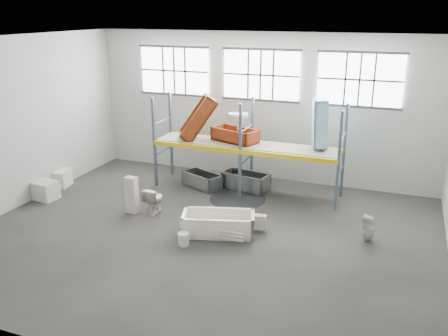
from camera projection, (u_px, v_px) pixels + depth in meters
The scene contains 33 objects.
floor at pixel (204, 236), 12.73m from camera, with size 12.00×10.00×0.10m, color #49453F.
ceiling at pixel (201, 38), 11.12m from camera, with size 12.00×10.00×0.10m, color silver.
wall_back at pixel (261, 107), 16.40m from camera, with size 12.00×0.10×5.00m, color beige.
wall_front at pixel (74, 225), 7.45m from camera, with size 12.00×0.10×5.00m, color beige.
wall_left at pixel (12, 124), 13.97m from camera, with size 0.10×10.00×5.00m, color #A6A499.
window_left at pixel (175, 71), 17.04m from camera, with size 2.60×0.04×1.60m, color white.
window_mid at pixel (261, 75), 15.95m from camera, with size 2.60×0.04×1.60m, color white.
window_right at pixel (360, 80), 14.87m from camera, with size 2.60×0.04×1.60m, color white.
rack_upright_la at pixel (154, 142), 15.82m from camera, with size 0.08×0.08×3.00m, color slate.
rack_upright_lb at pixel (171, 134), 16.89m from camera, with size 0.08×0.08×3.00m, color slate.
rack_upright_ma at pixel (240, 152), 14.81m from camera, with size 0.08×0.08×3.00m, color slate.
rack_upright_mb at pixel (252, 142), 15.87m from camera, with size 0.08×0.08×3.00m, color slate.
rack_upright_ra at pixel (339, 162), 13.79m from camera, with size 0.08×0.08×3.00m, color slate.
rack_upright_rb at pixel (344, 151), 14.85m from camera, with size 0.08×0.08×3.00m, color slate.
rack_beam_front at pixel (240, 152), 14.81m from camera, with size 6.00×0.10×0.14m, color yellow.
rack_beam_back at pixel (252, 142), 15.87m from camera, with size 6.00×0.10×0.14m, color yellow.
shelf_deck at pixel (246, 144), 15.31m from camera, with size 5.90×1.10×0.03m, color gray.
wet_patch at pixel (238, 199), 15.10m from camera, with size 1.80×1.80×0.00m, color black.
bathtub_beige at pixel (218, 223), 12.72m from camera, with size 1.90×0.89×0.56m, color white, non-canonical shape.
cistern_spare at pixel (259, 222), 12.82m from camera, with size 0.40×0.19×0.38m, color #C1B09E.
sink_in_tub at pixel (228, 224), 12.98m from camera, with size 0.41×0.41×0.14m, color #F2E0D0.
toilet_beige at pixel (154, 199), 14.05m from camera, with size 0.43×0.75×0.76m, color beige.
cistern_tall at pixel (132, 195), 13.95m from camera, with size 0.35×0.23×1.09m, color beige.
toilet_white at pixel (369, 228), 12.28m from camera, with size 0.31×0.32×0.69m, color silver.
steel_tub_left at pixel (202, 180), 16.03m from camera, with size 1.35×0.63×0.50m, color #94979A, non-canonical shape.
steel_tub_right at pixel (246, 181), 15.87m from camera, with size 1.52×0.71×0.56m, color #94969A, non-canonical shape.
rust_tub_flat at pixel (235, 135), 15.50m from camera, with size 1.50×0.71×0.42m, color maroon, non-canonical shape.
rust_tub_tilted at pixel (198, 118), 15.68m from camera, with size 1.60×0.75×0.45m, color brown, non-canonical shape.
sink_on_shelf at pixel (238, 129), 15.09m from camera, with size 0.61×0.47×0.55m, color silver.
blue_tub_upright at pixel (320, 123), 14.50m from camera, with size 1.47×0.69×0.41m, color #92C8DD, non-canonical shape.
bucket at pixel (184, 239), 12.10m from camera, with size 0.28×0.28×0.33m, color silver.
carton_near at pixel (46, 190), 15.01m from camera, with size 0.67×0.58×0.58m, color beige.
carton_far at pixel (59, 178), 16.12m from camera, with size 0.67×0.67×0.56m, color silver.
Camera 1 is at (4.61, -10.55, 5.69)m, focal length 38.47 mm.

